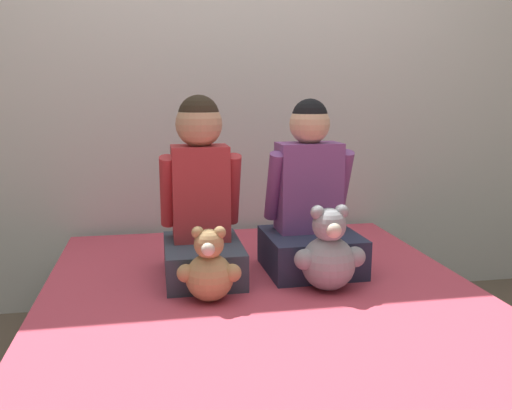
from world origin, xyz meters
The scene contains 7 objects.
ground_plane centered at (0.00, 0.00, 0.00)m, with size 14.00×14.00×0.00m, color brown.
wall_behind_bed centered at (0.00, 1.02, 1.25)m, with size 8.00×0.06×2.50m.
bed centered at (0.00, 0.00, 0.19)m, with size 1.55×1.89×0.39m.
child_on_left centered at (-0.19, 0.28, 0.67)m, with size 0.30×0.40×0.67m.
child_on_right centered at (0.23, 0.28, 0.64)m, with size 0.36×0.35×0.66m.
teddy_bear_held_by_left_child centered at (-0.19, 0.01, 0.50)m, with size 0.21×0.16×0.26m.
teddy_bear_held_by_right_child centered at (0.23, 0.04, 0.52)m, with size 0.26×0.19×0.30m.
Camera 1 is at (-0.36, -1.70, 1.08)m, focal length 38.00 mm.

